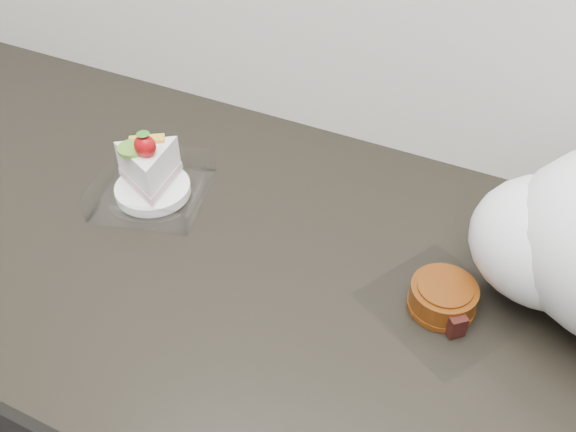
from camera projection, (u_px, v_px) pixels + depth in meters
The scene contains 2 objects.
cake_tray at pixel (151, 179), 0.94m from camera, with size 0.19×0.19×0.12m.
mooncake_wrap at pixel (443, 300), 0.79m from camera, with size 0.22×0.21×0.04m.
Camera 1 is at (0.16, 1.16, 1.52)m, focal length 40.00 mm.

